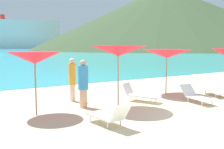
# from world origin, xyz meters

# --- Properties ---
(ground_plane) EXTENTS (50.00, 100.00, 0.30)m
(ground_plane) POSITION_xyz_m (0.00, 10.00, -0.15)
(ground_plane) COLOR beige
(headland_hill) EXTENTS (139.20, 139.20, 32.75)m
(headland_hill) POSITION_xyz_m (90.55, 99.42, 16.37)
(headland_hill) COLOR #384C2D
(headland_hill) RESTS_ON ground_plane
(umbrella_3) EXTENTS (1.88, 1.88, 2.09)m
(umbrella_3) POSITION_xyz_m (-4.50, 3.08, 1.89)
(umbrella_3) COLOR #9E7F59
(umbrella_3) RESTS_ON ground_plane
(umbrella_4) EXTENTS (2.23, 2.23, 2.29)m
(umbrella_4) POSITION_xyz_m (-1.70, 2.44, 2.10)
(umbrella_4) COLOR #9E7F59
(umbrella_4) RESTS_ON ground_plane
(umbrella_5) EXTENTS (2.30, 2.30, 2.11)m
(umbrella_5) POSITION_xyz_m (1.70, 3.55, 1.91)
(umbrella_5) COLOR #9E7F59
(umbrella_5) RESTS_ON ground_plane
(lounge_chair_3) EXTENTS (1.15, 1.71, 0.55)m
(lounge_chair_3) POSITION_xyz_m (3.37, 2.21, 0.24)
(lounge_chair_3) COLOR white
(lounge_chair_3) RESTS_ON ground_plane
(lounge_chair_4) EXTENTS (0.79, 1.61, 0.66)m
(lounge_chair_4) POSITION_xyz_m (1.50, 1.59, 0.29)
(lounge_chair_4) COLOR white
(lounge_chair_4) RESTS_ON ground_plane
(lounge_chair_7) EXTENTS (1.18, 1.61, 0.73)m
(lounge_chair_7) POSITION_xyz_m (-0.29, 2.97, 0.31)
(lounge_chair_7) COLOR white
(lounge_chair_7) RESTS_ON ground_plane
(lounge_chair_9) EXTENTS (0.71, 1.55, 0.74)m
(lounge_chair_9) POSITION_xyz_m (-3.05, 0.82, 0.31)
(lounge_chair_9) COLOR white
(lounge_chair_9) RESTS_ON ground_plane
(beachgoer_0) EXTENTS (0.29, 0.29, 1.78)m
(beachgoer_0) POSITION_xyz_m (-2.63, 4.45, 0.96)
(beachgoer_0) COLOR beige
(beachgoer_0) RESTS_ON ground_plane
(beachgoer_2) EXTENTS (0.38, 0.38, 1.77)m
(beachgoer_2) POSITION_xyz_m (-2.71, 3.23, 0.93)
(beachgoer_2) COLOR #DBAA84
(beachgoer_2) RESTS_ON ground_plane
(cruise_ship) EXTENTS (69.64, 20.59, 21.01)m
(cruise_ship) POSITION_xyz_m (30.60, 169.27, 7.99)
(cruise_ship) COLOR white
(cruise_ship) RESTS_ON ocean_water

